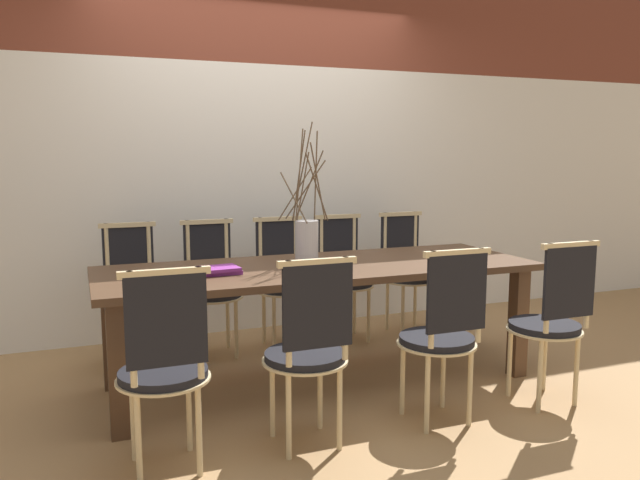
{
  "coord_description": "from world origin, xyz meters",
  "views": [
    {
      "loc": [
        -1.33,
        -3.39,
        1.38
      ],
      "look_at": [
        0.0,
        0.0,
        0.87
      ],
      "focal_mm": 35.0,
      "sensor_mm": 36.0,
      "label": 1
    }
  ],
  "objects_px": {
    "chair_far_center": "(283,278)",
    "book_stack": "(219,270)",
    "vase_centerpiece": "(307,238)",
    "dining_table": "(320,280)",
    "chair_near_center": "(442,330)"
  },
  "relations": [
    {
      "from": "book_stack",
      "to": "dining_table",
      "type": "bearing_deg",
      "value": 4.79
    },
    {
      "from": "chair_far_center",
      "to": "vase_centerpiece",
      "type": "distance_m",
      "value": 0.8
    },
    {
      "from": "chair_far_center",
      "to": "chair_near_center",
      "type": "bearing_deg",
      "value": 102.11
    },
    {
      "from": "vase_centerpiece",
      "to": "dining_table",
      "type": "bearing_deg",
      "value": -56.33
    },
    {
      "from": "chair_far_center",
      "to": "vase_centerpiece",
      "type": "bearing_deg",
      "value": 83.81
    },
    {
      "from": "chair_near_center",
      "to": "vase_centerpiece",
      "type": "bearing_deg",
      "value": 115.48
    },
    {
      "from": "chair_near_center",
      "to": "chair_far_center",
      "type": "height_order",
      "value": "same"
    },
    {
      "from": "chair_near_center",
      "to": "chair_far_center",
      "type": "distance_m",
      "value": 1.6
    },
    {
      "from": "vase_centerpiece",
      "to": "book_stack",
      "type": "bearing_deg",
      "value": -166.68
    },
    {
      "from": "chair_far_center",
      "to": "book_stack",
      "type": "bearing_deg",
      "value": 52.6
    },
    {
      "from": "dining_table",
      "to": "vase_centerpiece",
      "type": "xyz_separation_m",
      "value": [
        -0.05,
        0.08,
        0.24
      ]
    },
    {
      "from": "chair_far_center",
      "to": "book_stack",
      "type": "relative_size",
      "value": 4.04
    },
    {
      "from": "chair_near_center",
      "to": "chair_far_center",
      "type": "bearing_deg",
      "value": 102.11
    },
    {
      "from": "dining_table",
      "to": "chair_far_center",
      "type": "relative_size",
      "value": 2.8
    },
    {
      "from": "chair_near_center",
      "to": "vase_centerpiece",
      "type": "distance_m",
      "value": 1.03
    }
  ]
}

